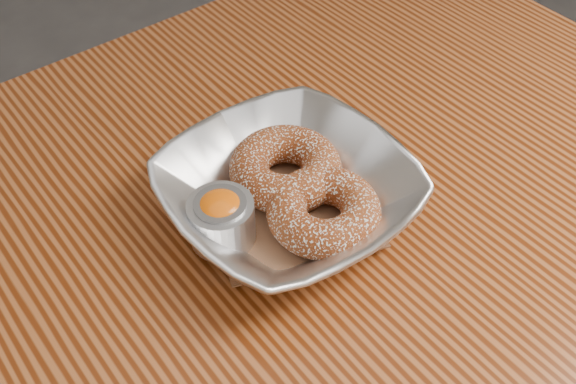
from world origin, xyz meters
TOP-DOWN VIEW (x-y plane):
  - table at (0.00, 0.00)m, footprint 1.20×0.80m
  - serving_bowl at (0.10, 0.04)m, footprint 0.22×0.22m
  - parchment at (0.10, 0.04)m, footprint 0.19×0.19m
  - donut_back at (0.12, 0.06)m, footprint 0.12×0.12m
  - donut_front at (0.12, -0.00)m, footprint 0.13×0.13m
  - ramekin at (0.04, 0.04)m, footprint 0.06×0.06m

SIDE VIEW (x-z plane):
  - table at x=0.00m, z-range 0.28..1.03m
  - parchment at x=0.10m, z-range 0.76..0.76m
  - serving_bowl at x=0.10m, z-range 0.75..0.80m
  - donut_front at x=0.12m, z-range 0.76..0.80m
  - donut_back at x=0.12m, z-range 0.76..0.80m
  - ramekin at x=0.04m, z-range 0.76..0.81m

